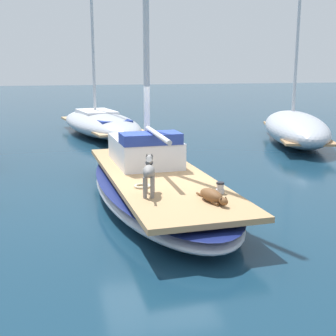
{
  "coord_description": "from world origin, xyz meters",
  "views": [
    {
      "loc": [
        -2.05,
        -9.47,
        2.99
      ],
      "look_at": [
        0.0,
        -1.0,
        1.01
      ],
      "focal_mm": 48.89,
      "sensor_mm": 36.0,
      "label": 1
    }
  ],
  "objects_px": {
    "sailboat_main": "(157,188)",
    "moored_boat_far_astern": "(100,123)",
    "coiled_rope": "(142,186)",
    "moored_boat_starboard_side": "(295,128)",
    "dog_grey": "(149,172)",
    "deck_winch": "(220,188)",
    "dog_brown": "(212,196)"
  },
  "relations": [
    {
      "from": "moored_boat_far_astern",
      "to": "sailboat_main",
      "type": "bearing_deg",
      "value": -88.54
    },
    {
      "from": "sailboat_main",
      "to": "dog_grey",
      "type": "bearing_deg",
      "value": -107.55
    },
    {
      "from": "sailboat_main",
      "to": "dog_grey",
      "type": "height_order",
      "value": "dog_grey"
    },
    {
      "from": "dog_grey",
      "to": "coiled_rope",
      "type": "bearing_deg",
      "value": 92.93
    },
    {
      "from": "dog_grey",
      "to": "moored_boat_starboard_side",
      "type": "height_order",
      "value": "moored_boat_starboard_side"
    },
    {
      "from": "coiled_rope",
      "to": "moored_boat_starboard_side",
      "type": "distance_m",
      "value": 10.36
    },
    {
      "from": "moored_boat_far_astern",
      "to": "moored_boat_starboard_side",
      "type": "bearing_deg",
      "value": -29.85
    },
    {
      "from": "sailboat_main",
      "to": "deck_winch",
      "type": "bearing_deg",
      "value": -65.85
    },
    {
      "from": "sailboat_main",
      "to": "moored_boat_far_astern",
      "type": "xyz_separation_m",
      "value": [
        -0.26,
        10.37,
        0.19
      ]
    },
    {
      "from": "sailboat_main",
      "to": "deck_winch",
      "type": "distance_m",
      "value": 2.0
    },
    {
      "from": "moored_boat_starboard_side",
      "to": "deck_winch",
      "type": "bearing_deg",
      "value": -126.52
    },
    {
      "from": "dog_grey",
      "to": "moored_boat_far_astern",
      "type": "bearing_deg",
      "value": 88.91
    },
    {
      "from": "sailboat_main",
      "to": "moored_boat_far_astern",
      "type": "bearing_deg",
      "value": 91.46
    },
    {
      "from": "dog_brown",
      "to": "deck_winch",
      "type": "bearing_deg",
      "value": 56.8
    },
    {
      "from": "dog_brown",
      "to": "coiled_rope",
      "type": "distance_m",
      "value": 1.6
    },
    {
      "from": "dog_grey",
      "to": "deck_winch",
      "type": "height_order",
      "value": "dog_grey"
    },
    {
      "from": "dog_grey",
      "to": "moored_boat_starboard_side",
      "type": "distance_m",
      "value": 10.73
    },
    {
      "from": "dog_grey",
      "to": "moored_boat_far_astern",
      "type": "height_order",
      "value": "moored_boat_far_astern"
    },
    {
      "from": "dog_brown",
      "to": "coiled_rope",
      "type": "xyz_separation_m",
      "value": [
        -1.0,
        1.25,
        -0.08
      ]
    },
    {
      "from": "moored_boat_starboard_side",
      "to": "sailboat_main",
      "type": "bearing_deg",
      "value": -137.12
    },
    {
      "from": "coiled_rope",
      "to": "moored_boat_far_astern",
      "type": "bearing_deg",
      "value": 88.73
    },
    {
      "from": "moored_boat_starboard_side",
      "to": "moored_boat_far_astern",
      "type": "bearing_deg",
      "value": 150.15
    },
    {
      "from": "sailboat_main",
      "to": "coiled_rope",
      "type": "relative_size",
      "value": 22.67
    },
    {
      "from": "dog_grey",
      "to": "moored_boat_starboard_side",
      "type": "bearing_deg",
      "value": 47.17
    },
    {
      "from": "dog_brown",
      "to": "coiled_rope",
      "type": "bearing_deg",
      "value": 128.84
    },
    {
      "from": "dog_grey",
      "to": "moored_boat_starboard_side",
      "type": "xyz_separation_m",
      "value": [
        7.29,
        7.86,
        -0.46
      ]
    },
    {
      "from": "moored_boat_starboard_side",
      "to": "dog_brown",
      "type": "bearing_deg",
      "value": -126.34
    },
    {
      "from": "dog_grey",
      "to": "deck_winch",
      "type": "distance_m",
      "value": 1.35
    },
    {
      "from": "dog_grey",
      "to": "dog_brown",
      "type": "xyz_separation_m",
      "value": [
        0.98,
        -0.72,
        -0.32
      ]
    },
    {
      "from": "dog_brown",
      "to": "coiled_rope",
      "type": "relative_size",
      "value": 2.91
    },
    {
      "from": "dog_grey",
      "to": "sailboat_main",
      "type": "bearing_deg",
      "value": 72.45
    },
    {
      "from": "dog_brown",
      "to": "sailboat_main",
      "type": "bearing_deg",
      "value": 102.13
    }
  ]
}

